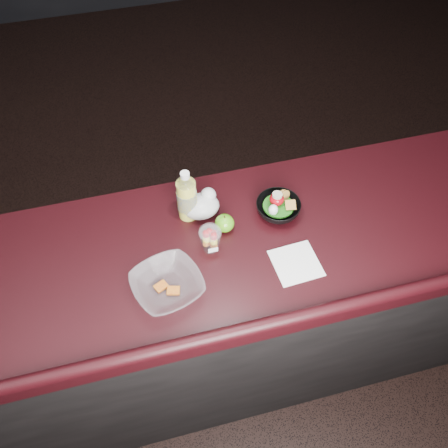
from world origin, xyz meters
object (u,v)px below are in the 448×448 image
at_px(fruit_cup, 210,238).
at_px(takeout_bowl, 167,285).
at_px(green_apple, 225,223).
at_px(lemonade_bottle, 187,198).
at_px(snack_bowl, 278,207).

distance_m(fruit_cup, takeout_bowl, 0.23).
xyz_separation_m(fruit_cup, takeout_bowl, (-0.18, -0.13, -0.03)).
bearing_deg(fruit_cup, green_apple, 45.41).
distance_m(lemonade_bottle, green_apple, 0.17).
relative_size(lemonade_bottle, green_apple, 3.05).
bearing_deg(green_apple, snack_bowl, 6.69).
relative_size(fruit_cup, takeout_bowl, 0.40).
xyz_separation_m(fruit_cup, snack_bowl, (0.29, 0.10, -0.03)).
relative_size(lemonade_bottle, fruit_cup, 1.97).
distance_m(snack_bowl, takeout_bowl, 0.52).
relative_size(green_apple, takeout_bowl, 0.26).
bearing_deg(snack_bowl, lemonade_bottle, 167.33).
xyz_separation_m(lemonade_bottle, green_apple, (0.12, -0.10, -0.06)).
height_order(fruit_cup, snack_bowl, fruit_cup).
bearing_deg(fruit_cup, snack_bowl, 18.79).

